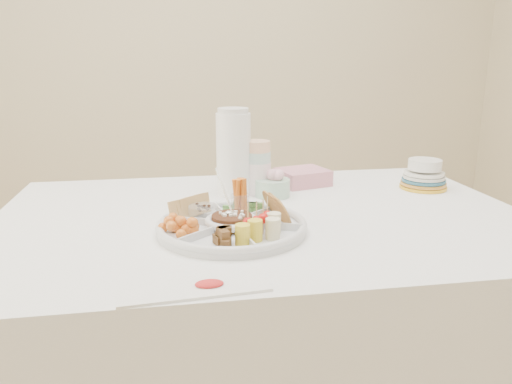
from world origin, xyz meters
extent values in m
cube|color=beige|center=(0.00, 2.00, 1.35)|extent=(4.00, 0.02, 2.70)
cube|color=white|center=(0.00, 0.00, 0.38)|extent=(1.52, 1.02, 0.76)
cylinder|color=silver|center=(-0.11, -0.14, 0.78)|extent=(0.49, 0.49, 0.04)
cylinder|color=#392013|center=(-0.11, -0.14, 0.79)|extent=(0.13, 0.13, 0.04)
cylinder|color=silver|center=(0.02, 0.23, 0.88)|extent=(0.10, 0.10, 0.24)
cylinder|color=white|center=(-0.06, 0.23, 0.90)|extent=(0.14, 0.14, 0.29)
cylinder|color=#92C8B3|center=(0.06, 0.19, 0.80)|extent=(0.11, 0.11, 0.08)
cube|color=pink|center=(0.20, 0.32, 0.79)|extent=(0.20, 0.18, 0.05)
cylinder|color=yellow|center=(0.59, 0.19, 0.81)|extent=(0.18, 0.18, 0.10)
cube|color=white|center=(-0.22, -0.45, 0.76)|extent=(0.30, 0.12, 0.01)
camera|label=1|loc=(-0.25, -1.34, 1.19)|focal=35.00mm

